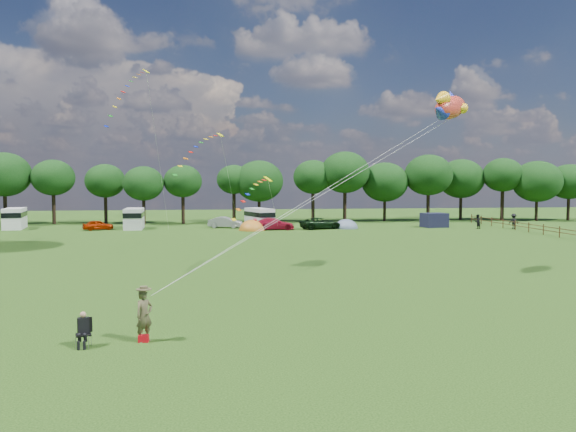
{
  "coord_description": "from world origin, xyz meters",
  "views": [
    {
      "loc": [
        -4.19,
        -25.59,
        6.22
      ],
      "look_at": [
        0.0,
        8.0,
        4.0
      ],
      "focal_mm": 35.0,
      "sensor_mm": 36.0,
      "label": 1
    }
  ],
  "objects": [
    {
      "name": "campervan_c",
      "position": [
        1.09,
        46.49,
        1.33
      ],
      "size": [
        3.8,
        5.49,
        2.48
      ],
      "rotation": [
        0.0,
        0.0,
        1.93
      ],
      "color": "silver",
      "rests_on": "ground"
    },
    {
      "name": "fish_kite",
      "position": [
        10.62,
        9.42,
        10.89
      ],
      "size": [
        3.88,
        3.74,
        2.28
      ],
      "rotation": [
        0.0,
        -0.21,
        0.75
      ],
      "color": "red",
      "rests_on": "ground"
    },
    {
      "name": "tent_orange",
      "position": [
        -0.12,
        42.61,
        0.02
      ],
      "size": [
        3.27,
        3.58,
        2.56
      ],
      "color": "#B96C1F",
      "rests_on": "ground"
    },
    {
      "name": "awning_navy",
      "position": [
        23.63,
        44.07,
        0.92
      ],
      "size": [
        3.28,
        2.81,
        1.84
      ],
      "primitive_type": "cube",
      "rotation": [
        0.0,
        0.0,
        0.15
      ],
      "color": "#181832",
      "rests_on": "ground"
    },
    {
      "name": "walker_b",
      "position": [
        32.45,
        40.24,
        0.97
      ],
      "size": [
        1.28,
        0.63,
        1.94
      ],
      "primitive_type": "imported",
      "rotation": [
        0.0,
        0.0,
        3.18
      ],
      "color": "black",
      "rests_on": "ground"
    },
    {
      "name": "campervan_b",
      "position": [
        -14.7,
        46.48,
        1.38
      ],
      "size": [
        2.53,
        5.36,
        2.57
      ],
      "rotation": [
        0.0,
        0.0,
        1.63
      ],
      "color": "silver",
      "rests_on": "ground"
    },
    {
      "name": "tree_line",
      "position": [
        5.3,
        54.99,
        6.35
      ],
      "size": [
        102.98,
        10.98,
        10.27
      ],
      "color": "black",
      "rests_on": "ground"
    },
    {
      "name": "car_c",
      "position": [
        2.6,
        42.9,
        0.72
      ],
      "size": [
        4.87,
        2.13,
        1.45
      ],
      "primitive_type": "imported",
      "rotation": [
        0.0,
        0.0,
        1.59
      ],
      "color": "#A61329",
      "rests_on": "ground"
    },
    {
      "name": "kite_bag",
      "position": [
        -7.06,
        -3.98,
        0.14
      ],
      "size": [
        0.4,
        0.28,
        0.28
      ],
      "primitive_type": "cube",
      "rotation": [
        0.0,
        0.0,
        -0.05
      ],
      "color": "#BB0812",
      "rests_on": "ground"
    },
    {
      "name": "car_a",
      "position": [
        -18.82,
        45.15,
        0.62
      ],
      "size": [
        3.98,
        2.7,
        1.24
      ],
      "primitive_type": "imported",
      "rotation": [
        0.0,
        0.0,
        1.94
      ],
      "color": "#9D2000",
      "rests_on": "ground"
    },
    {
      "name": "tent_greyblue",
      "position": [
        11.9,
        43.86,
        0.02
      ],
      "size": [
        3.09,
        3.38,
        2.3
      ],
      "color": "slate",
      "rests_on": "ground"
    },
    {
      "name": "camp_chair",
      "position": [
        -9.19,
        -4.31,
        0.8
      ],
      "size": [
        0.66,
        0.67,
        1.33
      ],
      "rotation": [
        0.0,
        0.0,
        0.28
      ],
      "color": "#99999E",
      "rests_on": "ground"
    },
    {
      "name": "kite_flyer",
      "position": [
        -7.04,
        -3.89,
        1.0
      ],
      "size": [
        0.86,
        0.85,
        2.01
      ],
      "primitive_type": "imported",
      "rotation": [
        0.0,
        0.0,
        0.74
      ],
      "color": "brown",
      "rests_on": "ground"
    },
    {
      "name": "car_d",
      "position": [
        8.55,
        43.38,
        0.71
      ],
      "size": [
        5.65,
        3.59,
        1.43
      ],
      "primitive_type": "imported",
      "rotation": [
        0.0,
        0.0,
        1.82
      ],
      "color": "black",
      "rests_on": "ground"
    },
    {
      "name": "ground_plane",
      "position": [
        0.0,
        0.0,
        0.0
      ],
      "size": [
        180.0,
        180.0,
        0.0
      ],
      "primitive_type": "plane",
      "color": "black",
      "rests_on": "ground"
    },
    {
      "name": "fence",
      "position": [
        32.0,
        34.5,
        0.7
      ],
      "size": [
        0.12,
        33.12,
        1.2
      ],
      "color": "#472D19",
      "rests_on": "ground"
    },
    {
      "name": "streamer_kite_b",
      "position": [
        -5.49,
        22.49,
        9.02
      ],
      "size": [
        4.19,
        4.64,
        3.77
      ],
      "rotation": [
        0.0,
        0.0,
        0.92
      ],
      "color": "#CECF11",
      "rests_on": "ground"
    },
    {
      "name": "car_b",
      "position": [
        -3.31,
        46.28,
        0.71
      ],
      "size": [
        4.27,
        2.47,
        1.42
      ],
      "primitive_type": "imported",
      "rotation": [
        0.0,
        0.0,
        1.32
      ],
      "color": "gray",
      "rests_on": "ground"
    },
    {
      "name": "streamer_kite_c",
      "position": [
        -1.74,
        11.98,
        5.49
      ],
      "size": [
        3.07,
        4.98,
        2.8
      ],
      "rotation": [
        0.0,
        0.0,
        1.16
      ],
      "color": "#F8FF00",
      "rests_on": "ground"
    },
    {
      "name": "walker_a",
      "position": [
        28.15,
        41.18,
        0.9
      ],
      "size": [
        1.02,
        0.86,
        1.8
      ],
      "primitive_type": "imported",
      "rotation": [
        0.0,
        0.0,
        3.58
      ],
      "color": "black",
      "rests_on": "ground"
    },
    {
      "name": "campervan_a",
      "position": [
        -29.63,
        48.45,
        1.39
      ],
      "size": [
        3.15,
        5.6,
        2.59
      ],
      "rotation": [
        0.0,
        0.0,
        1.75
      ],
      "color": "white",
      "rests_on": "ground"
    },
    {
      "name": "streamer_kite_a",
      "position": [
        -11.77,
        25.49,
        14.25
      ],
      "size": [
        3.19,
        5.53,
        5.73
      ],
      "rotation": [
        0.0,
        0.0,
        1.1
      ],
      "color": "#FFFB08",
      "rests_on": "ground"
    }
  ]
}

